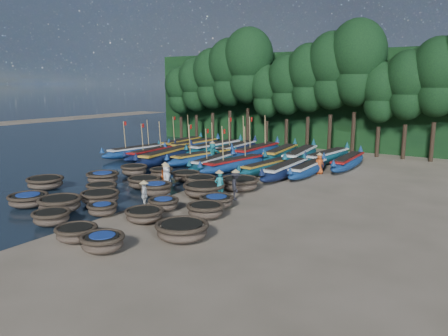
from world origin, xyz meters
The scene contains 63 objects.
ground centered at (0.00, 0.00, 0.00)m, with size 120.00×120.00×0.00m, color gray.
foliage_wall centered at (0.00, 23.50, 5.00)m, with size 40.00×3.00×10.00m, color black.
coracle_2 centered at (-1.13, -8.96, 0.40)m, with size 1.82×1.82×0.70m.
coracle_3 centered at (1.68, -9.77, 0.39)m, with size 2.21×2.21×0.68m.
coracle_4 centered at (3.55, -10.00, 0.42)m, with size 2.01×2.01×0.72m.
coracle_5 centered at (-4.97, -7.63, 0.41)m, with size 2.42×2.42×0.71m.
coracle_6 centered at (-2.58, -7.38, 0.47)m, with size 2.29×2.29×0.82m.
coracle_7 centered at (-0.27, -6.57, 0.37)m, with size 1.85×1.85×0.63m.
coracle_8 centered at (2.29, -6.21, 0.38)m, with size 2.13×2.13×0.66m.
coracle_9 centered at (5.41, -7.21, 0.45)m, with size 2.72×2.72×0.80m.
coracle_10 centered at (-7.79, -4.56, 0.45)m, with size 2.33×2.33×0.78m.
coracle_11 centered at (-3.60, -3.62, 0.40)m, with size 1.88×1.88×0.70m.
coracle_12 centered at (-2.07, -5.10, 0.41)m, with size 2.44×2.44×0.72m.
coracle_13 centered at (1.78, -4.17, 0.39)m, with size 1.67×1.67×0.66m.
coracle_14 centered at (4.46, -4.08, 0.43)m, with size 2.28×2.28×0.75m.
coracle_15 centered at (-5.87, -1.49, 0.45)m, with size 2.65×2.65×0.78m.
coracle_16 centered at (-2.54, -1.01, 0.43)m, with size 2.62×2.62×0.76m.
coracle_17 centered at (-0.64, -2.03, 0.46)m, with size 2.15×2.15×0.80m.
coracle_18 centered at (1.99, -0.72, 0.48)m, with size 2.98×2.98×0.85m.
coracle_19 centered at (3.84, -2.16, 0.37)m, with size 2.17×2.17×0.65m.
coracle_20 centered at (-5.92, 1.57, 0.46)m, with size 1.97×1.97×0.79m.
coracle_21 centered at (-3.86, 2.24, 0.39)m, with size 1.75×1.75×0.68m.
coracle_22 centered at (-1.60, 2.23, 0.38)m, with size 2.21×2.21×0.66m.
coracle_23 centered at (0.30, 1.26, 0.41)m, with size 2.41×2.41×0.73m.
coracle_24 centered at (2.92, 1.86, 0.48)m, with size 2.81×2.81×0.83m.
long_boat_0 centered at (-11.67, 8.00, 0.54)m, with size 2.65×7.89×3.40m.
long_boat_1 centered at (-9.81, 7.86, 0.53)m, with size 1.95×7.79×3.32m.
long_boat_2 centered at (-7.39, 6.99, 0.61)m, with size 2.77×9.06×1.61m.
long_boat_3 centered at (-4.63, 8.34, 0.55)m, with size 2.75×7.99×3.44m.
long_boat_4 centered at (-2.58, 7.23, 0.53)m, with size 1.90×7.79×3.32m.
long_boat_5 centered at (-0.71, 7.21, 0.54)m, with size 2.64×7.86×3.38m.
long_boat_6 centered at (1.87, 7.66, 0.49)m, with size 2.12×7.22×1.28m.
long_boat_7 centered at (3.65, 7.21, 0.55)m, with size 1.62×8.19×1.44m.
long_boat_8 centered at (4.83, 8.63, 0.50)m, with size 1.48×7.39×1.30m.
long_boat_9 centered at (-11.48, 14.28, 0.55)m, with size 2.01×8.17×3.48m.
long_boat_10 centered at (-9.36, 13.52, 0.57)m, with size 2.06×8.55×1.51m.
long_boat_11 centered at (-6.60, 13.39, 0.60)m, with size 2.20×8.91×1.57m.
long_boat_12 centered at (-4.61, 13.98, 0.58)m, with size 1.92×8.61×3.66m.
long_boat_13 centered at (-2.15, 13.62, 0.61)m, with size 1.66×9.02×3.83m.
long_boat_14 centered at (0.13, 13.93, 0.57)m, with size 2.41×8.50×1.50m.
long_boat_15 centered at (2.17, 13.46, 0.62)m, with size 2.65×9.13×1.62m.
long_boat_16 centered at (4.31, 14.14, 0.57)m, with size 2.38×8.48×1.50m.
long_boat_17 centered at (6.49, 12.86, 0.55)m, with size 1.65×8.20×1.44m.
fisherman_0 centered at (-0.95, -0.67, 0.89)m, with size 0.75×0.93×1.85m.
fisherman_1 centered at (3.02, -0.61, 0.93)m, with size 0.65×0.72×1.86m.
fisherman_2 centered at (-1.70, 0.13, 0.84)m, with size 0.87×0.94×1.76m.
fisherman_3 centered at (3.87, -0.19, 0.90)m, with size 1.17×1.27×1.92m.
fisherman_4 centered at (0.73, -4.51, 0.83)m, with size 0.74×0.94×1.70m.
fisherman_5 centered at (-3.96, 8.96, 0.93)m, with size 1.72×0.71×2.01m.
fisherman_6 centered at (5.32, 9.56, 0.84)m, with size 0.88×0.86×1.73m.
tree_0 centered at (-16.00, 20.00, 5.97)m, with size 3.68×3.68×8.68m.
tree_1 centered at (-13.70, 20.00, 6.65)m, with size 4.09×4.09×9.65m.
tree_2 centered at (-11.40, 20.00, 7.32)m, with size 4.51×4.51×10.63m.
tree_3 centered at (-9.10, 20.00, 8.00)m, with size 4.92×4.92×11.60m.
tree_4 centered at (-6.80, 20.00, 8.67)m, with size 5.34×5.34×12.58m.
tree_5 centered at (-4.50, 20.00, 5.97)m, with size 3.68×3.68×8.68m.
tree_6 centered at (-2.20, 20.00, 6.65)m, with size 4.09×4.09×9.65m.
tree_7 centered at (0.10, 20.00, 7.32)m, with size 4.51×4.51×10.63m.
tree_8 centered at (2.40, 20.00, 8.00)m, with size 4.92×4.92×11.60m.
tree_9 centered at (4.70, 20.00, 8.67)m, with size 5.34×5.34×12.58m.
tree_10 centered at (7.00, 20.00, 5.97)m, with size 3.68×3.68×8.68m.
tree_11 centered at (9.30, 20.00, 6.65)m, with size 4.09×4.09×9.65m.
tree_12 centered at (11.60, 20.00, 7.32)m, with size 4.51×4.51×10.63m.
Camera 1 is at (16.64, -21.37, 6.65)m, focal length 35.00 mm.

